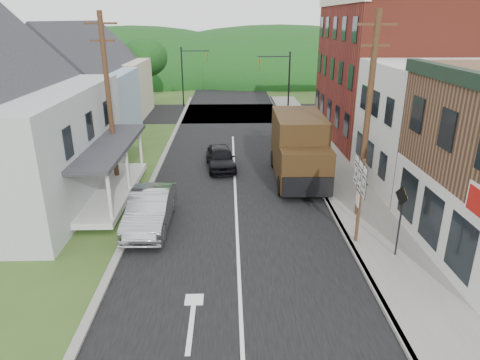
{
  "coord_description": "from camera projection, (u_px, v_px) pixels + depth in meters",
  "views": [
    {
      "loc": [
        -0.33,
        -14.3,
        8.6
      ],
      "look_at": [
        0.14,
        2.65,
        2.2
      ],
      "focal_mm": 32.0,
      "sensor_mm": 36.0,
      "label": 1
    }
  ],
  "objects": [
    {
      "name": "ground",
      "position": [
        238.0,
        258.0,
        16.41
      ],
      "size": [
        120.0,
        120.0,
        0.0
      ],
      "primitive_type": "plane",
      "color": "#2D4719",
      "rests_on": "ground"
    },
    {
      "name": "road",
      "position": [
        234.0,
        171.0,
        25.77
      ],
      "size": [
        9.0,
        90.0,
        0.02
      ],
      "primitive_type": "cube",
      "color": "black",
      "rests_on": "ground"
    },
    {
      "name": "cross_road",
      "position": [
        232.0,
        113.0,
        41.66
      ],
      "size": [
        60.0,
        9.0,
        0.02
      ],
      "primitive_type": "cube",
      "color": "black",
      "rests_on": "ground"
    },
    {
      "name": "sidewalk_right",
      "position": [
        340.0,
        181.0,
        24.02
      ],
      "size": [
        2.8,
        55.0,
        0.15
      ],
      "primitive_type": "cube",
      "color": "slate",
      "rests_on": "ground"
    },
    {
      "name": "curb_right",
      "position": [
        316.0,
        181.0,
        23.99
      ],
      "size": [
        0.2,
        55.0,
        0.15
      ],
      "primitive_type": "cube",
      "color": "slate",
      "rests_on": "ground"
    },
    {
      "name": "curb_left",
      "position": [
        151.0,
        183.0,
        23.76
      ],
      "size": [
        0.3,
        55.0,
        0.12
      ],
      "primitive_type": "cube",
      "color": "slate",
      "rests_on": "ground"
    },
    {
      "name": "storefront_white",
      "position": [
        448.0,
        127.0,
        22.57
      ],
      "size": [
        8.0,
        7.0,
        6.5
      ],
      "primitive_type": "cube",
      "color": "silver",
      "rests_on": "ground"
    },
    {
      "name": "storefront_red",
      "position": [
        389.0,
        72.0,
        30.84
      ],
      "size": [
        8.0,
        12.0,
        10.0
      ],
      "primitive_type": "cube",
      "color": "maroon",
      "rests_on": "ground"
    },
    {
      "name": "house_blue",
      "position": [
        80.0,
        92.0,
        30.73
      ],
      "size": [
        7.14,
        8.16,
        7.28
      ],
      "color": "#92ABC8",
      "rests_on": "ground"
    },
    {
      "name": "house_cream",
      "position": [
        106.0,
        76.0,
        39.13
      ],
      "size": [
        7.14,
        8.16,
        7.28
      ],
      "color": "beige",
      "rests_on": "ground"
    },
    {
      "name": "utility_pole_right",
      "position": [
        367.0,
        118.0,
        18.19
      ],
      "size": [
        1.6,
        0.26,
        9.0
      ],
      "color": "#472D19",
      "rests_on": "ground"
    },
    {
      "name": "utility_pole_left",
      "position": [
        109.0,
        100.0,
        22.08
      ],
      "size": [
        1.6,
        0.26,
        9.0
      ],
      "color": "#472D19",
      "rests_on": "ground"
    },
    {
      "name": "traffic_signal_right",
      "position": [
        281.0,
        78.0,
        37.18
      ],
      "size": [
        2.87,
        0.2,
        6.0
      ],
      "color": "black",
      "rests_on": "ground"
    },
    {
      "name": "traffic_signal_left",
      "position": [
        189.0,
        70.0,
        43.5
      ],
      "size": [
        2.87,
        0.2,
        6.0
      ],
      "color": "black",
      "rests_on": "ground"
    },
    {
      "name": "tree_left_d",
      "position": [
        144.0,
        57.0,
        44.38
      ],
      "size": [
        4.8,
        4.8,
        6.94
      ],
      "color": "#382616",
      "rests_on": "ground"
    },
    {
      "name": "forested_ridge",
      "position": [
        230.0,
        77.0,
        67.85
      ],
      "size": [
        90.0,
        30.0,
        16.0
      ],
      "primitive_type": "ellipsoid",
      "color": "black",
      "rests_on": "ground"
    },
    {
      "name": "silver_sedan",
      "position": [
        150.0,
        210.0,
        18.62
      ],
      "size": [
        1.76,
        4.91,
        1.61
      ],
      "primitive_type": "imported",
      "rotation": [
        0.0,
        0.0,
        -0.01
      ],
      "color": "#9E9EA2",
      "rests_on": "ground"
    },
    {
      "name": "dark_sedan",
      "position": [
        221.0,
        158.0,
        25.96
      ],
      "size": [
        2.07,
        4.17,
        1.37
      ],
      "primitive_type": "imported",
      "rotation": [
        0.0,
        0.0,
        0.12
      ],
      "color": "black",
      "rests_on": "ground"
    },
    {
      "name": "delivery_van",
      "position": [
        299.0,
        149.0,
        23.76
      ],
      "size": [
        2.81,
        6.56,
        3.64
      ],
      "rotation": [
        0.0,
        0.0,
        -0.02
      ],
      "color": "#32200D",
      "rests_on": "ground"
    },
    {
      "name": "route_sign_cluster",
      "position": [
        360.0,
        189.0,
        16.58
      ],
      "size": [
        0.24,
        1.98,
        3.47
      ],
      "rotation": [
        0.0,
        0.0,
        -0.08
      ],
      "color": "#472D19",
      "rests_on": "sidewalk_right"
    },
    {
      "name": "warning_sign",
      "position": [
        401.0,
        212.0,
        15.72
      ],
      "size": [
        0.2,
        0.76,
        2.82
      ],
      "rotation": [
        0.0,
        0.0,
        0.22
      ],
      "color": "black",
      "rests_on": "sidewalk_right"
    }
  ]
}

